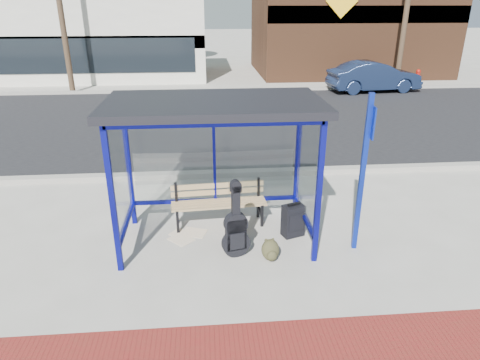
{
  "coord_description": "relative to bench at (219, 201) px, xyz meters",
  "views": [
    {
      "loc": [
        -0.15,
        -6.39,
        3.79
      ],
      "look_at": [
        0.41,
        0.2,
        1.02
      ],
      "focal_mm": 32.0,
      "sensor_mm": 36.0,
      "label": 1
    }
  ],
  "objects": [
    {
      "name": "newspaper_b",
      "position": [
        -0.68,
        -0.54,
        -0.45
      ],
      "size": [
        0.51,
        0.51,
        0.01
      ],
      "primitive_type": "cube",
      "rotation": [
        0.0,
        0.0,
        -0.81
      ],
      "color": "white",
      "rests_on": "ground"
    },
    {
      "name": "sign_post",
      "position": [
        2.21,
        -1.04,
        1.0
      ],
      "size": [
        0.12,
        0.32,
        2.58
      ],
      "rotation": [
        0.0,
        0.0,
        -0.13
      ],
      "color": "#0E249B",
      "rests_on": "ground"
    },
    {
      "name": "storefront_brown",
      "position": [
        7.94,
        17.88,
        2.75
      ],
      "size": [
        10.0,
        7.08,
        6.4
      ],
      "color": "#59331E",
      "rests_on": "ground"
    },
    {
      "name": "guitar_bag",
      "position": [
        0.23,
        -1.12,
        -0.0
      ],
      "size": [
        0.47,
        0.23,
        1.24
      ],
      "rotation": [
        0.0,
        0.0,
        0.24
      ],
      "color": "black",
      "rests_on": "ground"
    },
    {
      "name": "curb_near",
      "position": [
        -0.06,
        2.29,
        -0.39
      ],
      "size": [
        60.0,
        0.25,
        0.12
      ],
      "primitive_type": "cube",
      "color": "gray",
      "rests_on": "ground"
    },
    {
      "name": "newspaper_a",
      "position": [
        -0.68,
        -0.35,
        -0.45
      ],
      "size": [
        0.46,
        0.44,
        0.01
      ],
      "primitive_type": "cube",
      "rotation": [
        0.0,
        0.0,
        -0.62
      ],
      "color": "white",
      "rests_on": "ground"
    },
    {
      "name": "parked_car",
      "position": [
        7.44,
        11.89,
        0.21
      ],
      "size": [
        4.18,
        1.82,
        1.34
      ],
      "primitive_type": "imported",
      "rotation": [
        0.0,
        0.0,
        1.67
      ],
      "color": "#182543",
      "rests_on": "ground"
    },
    {
      "name": "brick_paver_strip",
      "position": [
        -0.06,
        -3.21,
        -0.45
      ],
      "size": [
        60.0,
        1.0,
        0.01
      ],
      "primitive_type": "cube",
      "color": "maroon",
      "rests_on": "ground"
    },
    {
      "name": "suitcase",
      "position": [
        1.26,
        -0.57,
        -0.16
      ],
      "size": [
        0.42,
        0.33,
        0.63
      ],
      "rotation": [
        0.0,
        0.0,
        0.33
      ],
      "color": "black",
      "rests_on": "ground"
    },
    {
      "name": "storefront_white",
      "position": [
        -9.06,
        17.38,
        1.54
      ],
      "size": [
        18.0,
        6.04,
        4.0
      ],
      "color": "silver",
      "rests_on": "ground"
    },
    {
      "name": "fire_hydrant",
      "position": [
        10.25,
        13.37,
        -0.05
      ],
      "size": [
        0.34,
        0.22,
        0.75
      ],
      "rotation": [
        0.0,
        0.0,
        0.39
      ],
      "color": "#A1130B",
      "rests_on": "ground"
    },
    {
      "name": "curb_far",
      "position": [
        -0.06,
        12.49,
        -0.39
      ],
      "size": [
        60.0,
        0.25,
        0.12
      ],
      "primitive_type": "cube",
      "color": "gray",
      "rests_on": "ground"
    },
    {
      "name": "street_asphalt",
      "position": [
        -0.06,
        7.39,
        -0.45
      ],
      "size": [
        60.0,
        10.0,
        0.0
      ],
      "primitive_type": "cube",
      "color": "black",
      "rests_on": "ground"
    },
    {
      "name": "bench",
      "position": [
        0.0,
        0.0,
        0.0
      ],
      "size": [
        1.72,
        0.53,
        0.8
      ],
      "rotation": [
        0.0,
        0.0,
        0.07
      ],
      "color": "black",
      "rests_on": "ground"
    },
    {
      "name": "bus_shelter",
      "position": [
        -0.06,
        -0.54,
        1.62
      ],
      "size": [
        3.3,
        1.8,
        2.42
      ],
      "color": "navy",
      "rests_on": "ground"
    },
    {
      "name": "newspaper_c",
      "position": [
        -0.45,
        -0.33,
        -0.45
      ],
      "size": [
        0.49,
        0.44,
        0.01
      ],
      "primitive_type": "cube",
      "rotation": [
        0.0,
        0.0,
        -0.32
      ],
      "color": "white",
      "rests_on": "ground"
    },
    {
      "name": "ground",
      "position": [
        -0.06,
        -0.61,
        -0.45
      ],
      "size": [
        120.0,
        120.0,
        0.0
      ],
      "primitive_type": "plane",
      "color": "#B2ADA0",
      "rests_on": "ground"
    },
    {
      "name": "backpack",
      "position": [
        0.76,
        -1.29,
        -0.29
      ],
      "size": [
        0.31,
        0.28,
        0.34
      ],
      "rotation": [
        0.0,
        0.0,
        0.1
      ],
      "color": "#32301C",
      "rests_on": "ground"
    },
    {
      "name": "far_sidewalk",
      "position": [
        -0.06,
        14.39,
        -0.45
      ],
      "size": [
        60.0,
        4.0,
        0.01
      ],
      "primitive_type": "cube",
      "color": "#B2ADA0",
      "rests_on": "ground"
    }
  ]
}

